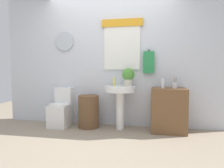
# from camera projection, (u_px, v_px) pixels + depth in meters

# --- Properties ---
(ground_plane) EXTENTS (8.00, 8.00, 0.00)m
(ground_plane) POSITION_uv_depth(u_px,v_px,m) (96.00, 145.00, 2.84)
(ground_plane) COLOR gray
(back_wall) EXTENTS (4.40, 0.18, 2.60)m
(back_wall) POSITION_uv_depth(u_px,v_px,m) (111.00, 59.00, 3.87)
(back_wall) COLOR silver
(back_wall) RESTS_ON ground_plane
(toilet) EXTENTS (0.38, 0.51, 0.76)m
(toilet) POSITION_uv_depth(u_px,v_px,m) (61.00, 111.00, 3.86)
(toilet) COLOR white
(toilet) RESTS_ON ground_plane
(laundry_hamper) EXTENTS (0.38, 0.38, 0.61)m
(laundry_hamper) POSITION_uv_depth(u_px,v_px,m) (89.00, 111.00, 3.72)
(laundry_hamper) COLOR brown
(laundry_hamper) RESTS_ON ground_plane
(pedestal_sink) EXTENTS (0.55, 0.55, 0.79)m
(pedestal_sink) POSITION_uv_depth(u_px,v_px,m) (120.00, 96.00, 3.59)
(pedestal_sink) COLOR white
(pedestal_sink) RESTS_ON ground_plane
(faucet) EXTENTS (0.03, 0.03, 0.10)m
(faucet) POSITION_uv_depth(u_px,v_px,m) (121.00, 83.00, 3.69)
(faucet) COLOR silver
(faucet) RESTS_ON pedestal_sink
(wooden_cabinet) EXTENTS (0.59, 0.44, 0.77)m
(wooden_cabinet) POSITION_uv_depth(u_px,v_px,m) (168.00, 110.00, 3.45)
(wooden_cabinet) COLOR brown
(wooden_cabinet) RESTS_ON ground_plane
(soap_bottle) EXTENTS (0.05, 0.05, 0.15)m
(soap_bottle) POSITION_uv_depth(u_px,v_px,m) (114.00, 82.00, 3.64)
(soap_bottle) COLOR #DBD166
(soap_bottle) RESTS_ON pedestal_sink
(potted_plant) EXTENTS (0.23, 0.23, 0.33)m
(potted_plant) POSITION_uv_depth(u_px,v_px,m) (128.00, 76.00, 3.60)
(potted_plant) COLOR beige
(potted_plant) RESTS_ON pedestal_sink
(lotion_bottle) EXTENTS (0.05, 0.05, 0.17)m
(lotion_bottle) POSITION_uv_depth(u_px,v_px,m) (163.00, 83.00, 3.39)
(lotion_bottle) COLOR white
(lotion_bottle) RESTS_ON wooden_cabinet
(toothbrush_cup) EXTENTS (0.08, 0.08, 0.19)m
(toothbrush_cup) POSITION_uv_depth(u_px,v_px,m) (175.00, 85.00, 3.42)
(toothbrush_cup) COLOR silver
(toothbrush_cup) RESTS_ON wooden_cabinet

